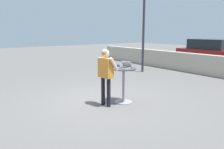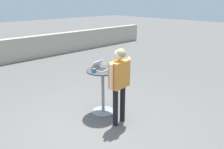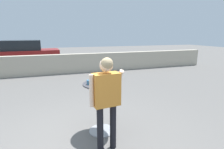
{
  "view_description": "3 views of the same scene",
  "coord_description": "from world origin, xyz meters",
  "px_view_note": "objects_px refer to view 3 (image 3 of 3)",
  "views": [
    {
      "loc": [
        5.3,
        -3.64,
        2.1
      ],
      "look_at": [
        0.29,
        0.08,
        0.86
      ],
      "focal_mm": 35.0,
      "sensor_mm": 36.0,
      "label": 1
    },
    {
      "loc": [
        -2.56,
        -3.08,
        2.5
      ],
      "look_at": [
        0.46,
        0.07,
        1.01
      ],
      "focal_mm": 35.0,
      "sensor_mm": 36.0,
      "label": 2
    },
    {
      "loc": [
        -0.39,
        -2.81,
        1.98
      ],
      "look_at": [
        0.62,
        0.17,
        1.25
      ],
      "focal_mm": 28.0,
      "sensor_mm": 36.0,
      "label": 3
    }
  ],
  "objects_px": {
    "laptop": "(100,80)",
    "standing_person": "(106,93)",
    "cafe_table": "(101,102)",
    "parked_car_near_street": "(25,53)",
    "coffee_mug": "(89,82)"
  },
  "relations": [
    {
      "from": "cafe_table",
      "to": "standing_person",
      "type": "relative_size",
      "value": 0.64
    },
    {
      "from": "cafe_table",
      "to": "parked_car_near_street",
      "type": "xyz_separation_m",
      "value": [
        -2.54,
        9.23,
        0.18
      ]
    },
    {
      "from": "cafe_table",
      "to": "coffee_mug",
      "type": "bearing_deg",
      "value": -179.79
    },
    {
      "from": "coffee_mug",
      "to": "standing_person",
      "type": "bearing_deg",
      "value": -74.0
    },
    {
      "from": "laptop",
      "to": "standing_person",
      "type": "relative_size",
      "value": 0.24
    },
    {
      "from": "cafe_table",
      "to": "standing_person",
      "type": "distance_m",
      "value": 0.71
    },
    {
      "from": "laptop",
      "to": "standing_person",
      "type": "bearing_deg",
      "value": -95.32
    },
    {
      "from": "cafe_table",
      "to": "coffee_mug",
      "type": "height_order",
      "value": "coffee_mug"
    },
    {
      "from": "parked_car_near_street",
      "to": "laptop",
      "type": "bearing_deg",
      "value": -74.62
    },
    {
      "from": "laptop",
      "to": "standing_person",
      "type": "xyz_separation_m",
      "value": [
        -0.06,
        -0.65,
        -0.05
      ]
    },
    {
      "from": "cafe_table",
      "to": "standing_person",
      "type": "xyz_separation_m",
      "value": [
        -0.07,
        -0.59,
        0.39
      ]
    },
    {
      "from": "cafe_table",
      "to": "standing_person",
      "type": "height_order",
      "value": "standing_person"
    },
    {
      "from": "cafe_table",
      "to": "parked_car_near_street",
      "type": "relative_size",
      "value": 0.25
    },
    {
      "from": "cafe_table",
      "to": "coffee_mug",
      "type": "relative_size",
      "value": 8.82
    },
    {
      "from": "standing_person",
      "to": "cafe_table",
      "type": "bearing_deg",
      "value": 82.99
    }
  ]
}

